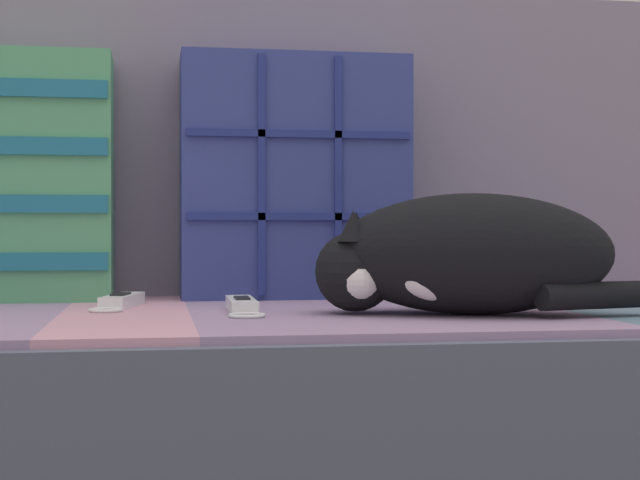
{
  "coord_description": "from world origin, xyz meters",
  "views": [
    {
      "loc": [
        -0.22,
        -1.3,
        0.53
      ],
      "look_at": [
        0.01,
        0.05,
        0.52
      ],
      "focal_mm": 55.0,
      "sensor_mm": 36.0,
      "label": 1
    }
  ],
  "objects_px": {
    "game_remote_near": "(121,301)",
    "game_remote_far": "(242,305)",
    "couch": "(306,451)",
    "sleeping_cat": "(459,257)",
    "throw_pillow_quilted": "(294,177)"
  },
  "relations": [
    {
      "from": "couch",
      "to": "sleeping_cat",
      "type": "xyz_separation_m",
      "value": [
        0.18,
        -0.17,
        0.29
      ]
    },
    {
      "from": "sleeping_cat",
      "to": "game_remote_far",
      "type": "xyz_separation_m",
      "value": [
        -0.28,
        0.1,
        -0.07
      ]
    },
    {
      "from": "throw_pillow_quilted",
      "to": "game_remote_far",
      "type": "bearing_deg",
      "value": -112.4
    },
    {
      "from": "game_remote_near",
      "to": "game_remote_far",
      "type": "distance_m",
      "value": 0.2
    },
    {
      "from": "throw_pillow_quilted",
      "to": "game_remote_near",
      "type": "bearing_deg",
      "value": -150.09
    },
    {
      "from": "couch",
      "to": "game_remote_far",
      "type": "xyz_separation_m",
      "value": [
        -0.1,
        -0.07,
        0.22
      ]
    },
    {
      "from": "couch",
      "to": "sleeping_cat",
      "type": "bearing_deg",
      "value": -42.34
    },
    {
      "from": "couch",
      "to": "game_remote_near",
      "type": "bearing_deg",
      "value": 170.79
    },
    {
      "from": "game_remote_near",
      "to": "throw_pillow_quilted",
      "type": "bearing_deg",
      "value": 29.91
    },
    {
      "from": "couch",
      "to": "game_remote_far",
      "type": "distance_m",
      "value": 0.25
    },
    {
      "from": "sleeping_cat",
      "to": "game_remote_far",
      "type": "bearing_deg",
      "value": 161.09
    },
    {
      "from": "sleeping_cat",
      "to": "throw_pillow_quilted",
      "type": "bearing_deg",
      "value": 114.62
    },
    {
      "from": "throw_pillow_quilted",
      "to": "game_remote_near",
      "type": "xyz_separation_m",
      "value": [
        -0.28,
        -0.16,
        -0.19
      ]
    },
    {
      "from": "couch",
      "to": "game_remote_far",
      "type": "height_order",
      "value": "game_remote_far"
    },
    {
      "from": "game_remote_near",
      "to": "game_remote_far",
      "type": "relative_size",
      "value": 0.96
    }
  ]
}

